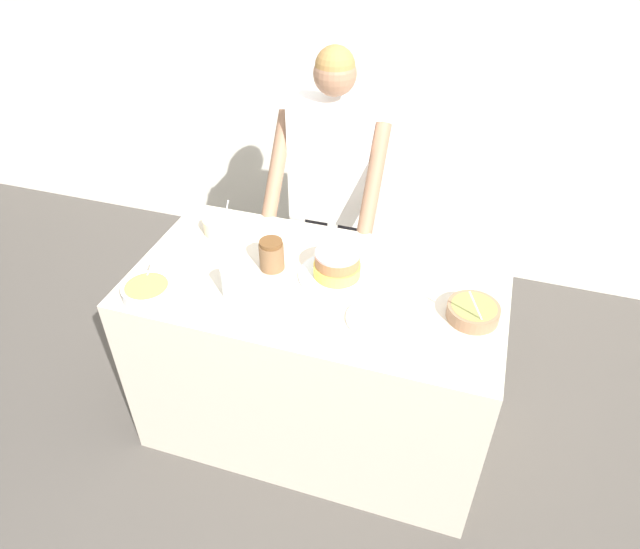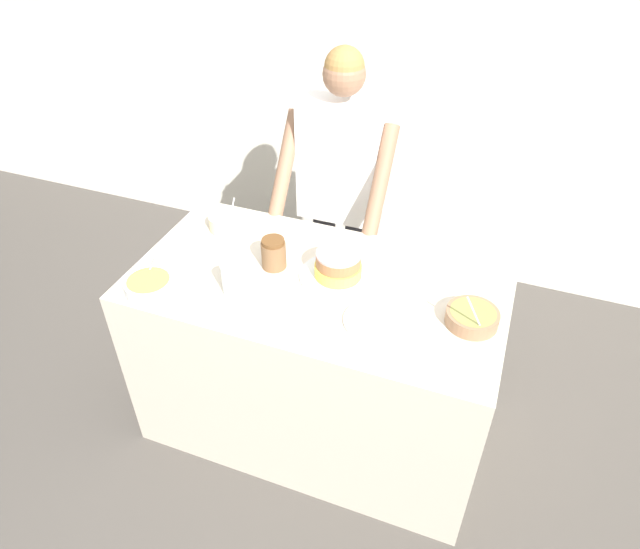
{
  "view_description": "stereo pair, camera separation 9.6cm",
  "coord_description": "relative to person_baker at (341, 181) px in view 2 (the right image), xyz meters",
  "views": [
    {
      "loc": [
        0.57,
        -1.34,
        2.4
      ],
      "look_at": [
        0.03,
        0.37,
        0.99
      ],
      "focal_mm": 32.0,
      "sensor_mm": 36.0,
      "label": 1
    },
    {
      "loc": [
        0.66,
        -1.31,
        2.4
      ],
      "look_at": [
        0.03,
        0.37,
        0.99
      ],
      "focal_mm": 32.0,
      "sensor_mm": 36.0,
      "label": 2
    }
  ],
  "objects": [
    {
      "name": "ground_plane",
      "position": [
        0.14,
        -1.13,
        -0.99
      ],
      "size": [
        14.0,
        14.0,
        0.0
      ],
      "primitive_type": "plane",
      "color": "#4C4742"
    },
    {
      "name": "wall_back",
      "position": [
        0.14,
        0.84,
        0.31
      ],
      "size": [
        10.0,
        0.05,
        2.6
      ],
      "color": "silver",
      "rests_on": "ground_plane"
    },
    {
      "name": "counter",
      "position": [
        0.14,
        -0.71,
        -0.53
      ],
      "size": [
        1.56,
        0.82,
        0.91
      ],
      "color": "beige",
      "rests_on": "ground_plane"
    },
    {
      "name": "person_baker",
      "position": [
        0.0,
        0.0,
        0.0
      ],
      "size": [
        0.55,
        0.47,
        1.65
      ],
      "color": "#2D2D38",
      "rests_on": "ground_plane"
    },
    {
      "name": "cake",
      "position": [
        0.21,
        -0.65,
        -0.02
      ],
      "size": [
        0.33,
        0.33,
        0.12
      ],
      "color": "silver",
      "rests_on": "counter"
    },
    {
      "name": "frosting_bowl_olive",
      "position": [
        0.78,
        -0.74,
        -0.04
      ],
      "size": [
        0.2,
        0.2,
        0.18
      ],
      "color": "#936B4C",
      "rests_on": "counter"
    },
    {
      "name": "frosting_bowl_white",
      "position": [
        -0.4,
        -0.5,
        -0.03
      ],
      "size": [
        0.14,
        0.14,
        0.15
      ],
      "color": "beige",
      "rests_on": "counter"
    },
    {
      "name": "frosting_bowl_yellow",
      "position": [
        -0.47,
        -1.01,
        -0.04
      ],
      "size": [
        0.2,
        0.2,
        0.14
      ],
      "color": "white",
      "rests_on": "counter"
    },
    {
      "name": "drinking_glass",
      "position": [
        -0.15,
        -0.9,
        -0.01
      ],
      "size": [
        0.08,
        0.08,
        0.13
      ],
      "color": "silver",
      "rests_on": "counter"
    },
    {
      "name": "ceramic_plate",
      "position": [
        0.44,
        -0.87,
        -0.07
      ],
      "size": [
        0.25,
        0.25,
        0.01
      ],
      "color": "white",
      "rests_on": "counter"
    },
    {
      "name": "stoneware_jar",
      "position": [
        -0.07,
        -0.68,
        -0.01
      ],
      "size": [
        0.11,
        0.11,
        0.14
      ],
      "color": "brown",
      "rests_on": "counter"
    }
  ]
}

